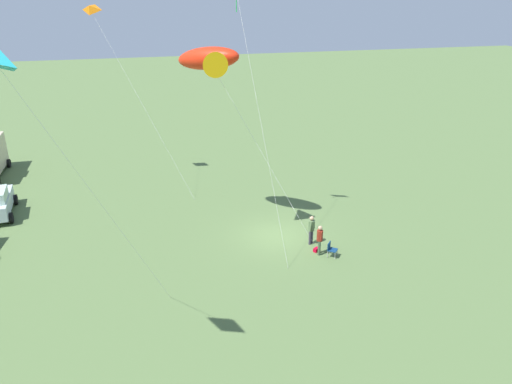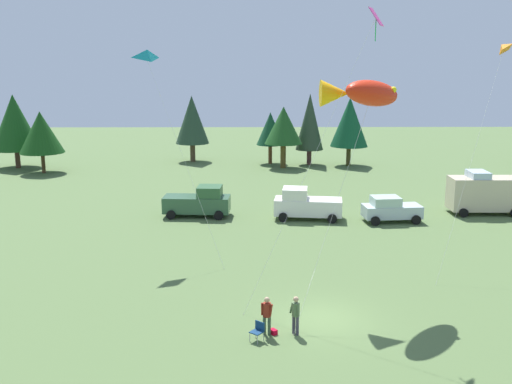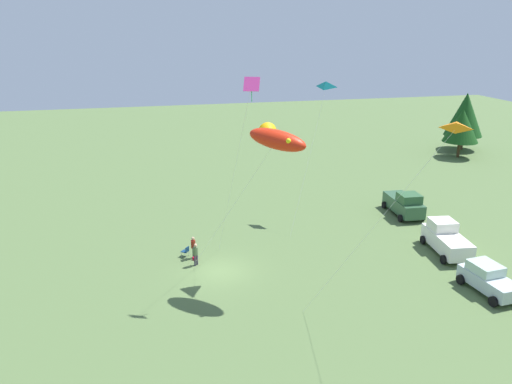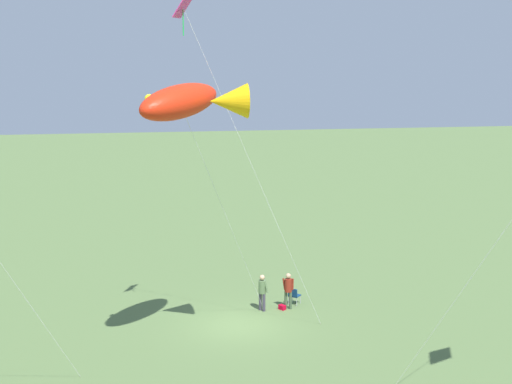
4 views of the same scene
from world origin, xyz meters
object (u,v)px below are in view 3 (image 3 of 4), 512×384
Objects in this scene: backpack_on_grass at (195,258)px; truck_white_pickup at (446,239)px; person_spectator at (193,246)px; kite_large_fish at (275,138)px; kite_diamond_rainbow at (250,92)px; person_kite_flyer at (196,253)px; kite_delta_orange at (455,126)px; kite_delta_teal at (326,85)px; truck_green_flatbed at (404,204)px; car_silver_compact at (488,279)px; folding_chair at (186,251)px.

backpack_on_grass is 19.58m from truck_white_pickup.
kite_large_fish is at bearing 153.91° from person_spectator.
truck_white_pickup is 16.95m from kite_large_fish.
kite_diamond_rainbow is (4.40, 3.37, 12.95)m from backpack_on_grass.
backpack_on_grass is at bearing -40.99° from person_kite_flyer.
backpack_on_grass is 0.03× the size of kite_delta_orange.
person_spectator is at bearing -140.37° from kite_delta_orange.
kite_delta_teal is at bearing 119.29° from backpack_on_grass.
person_kite_flyer is 21.03m from truck_green_flatbed.
kite_delta_orange is at bearing 116.21° from car_silver_compact.
kite_delta_teal reaches higher than truck_white_pickup.
kite_diamond_rainbow reaches higher than backpack_on_grass.
kite_diamond_rainbow is (-9.17, -8.06, 0.75)m from kite_delta_orange.
car_silver_compact is (9.31, 18.44, 0.84)m from backpack_on_grass.
kite_large_fish reaches higher than truck_green_flatbed.
kite_diamond_rainbow is at bearing -175.79° from person_kite_flyer.
truck_green_flatbed is (-4.60, 20.25, 0.08)m from person_spectator.
kite_diamond_rainbow is (9.30, -16.82, 11.96)m from truck_green_flatbed.
kite_delta_orange is at bearing 146.75° from person_spectator.
kite_delta_orange reaches higher than kite_large_fish.
car_silver_compact is at bearing 19.09° from kite_delta_teal.
kite_delta_teal is at bearing 146.26° from kite_large_fish.
kite_large_fish is (1.29, -14.30, 9.00)m from truck_white_pickup.
car_silver_compact reaches higher than folding_chair.
kite_delta_teal reaches higher than kite_large_fish.
person_kite_flyer is 10.95m from kite_large_fish.
car_silver_compact reaches higher than backpack_on_grass.
car_silver_compact is (14.21, -1.76, -0.15)m from truck_green_flatbed.
person_spectator is 0.96m from backpack_on_grass.
folding_chair is at bearing -64.14° from kite_delta_teal.
backpack_on_grass is (-0.95, 0.01, -0.91)m from person_kite_flyer.
kite_diamond_rainbow is at bearing -39.04° from kite_delta_teal.
kite_delta_orange is 0.91× the size of kite_diamond_rainbow.
truck_white_pickup reaches higher than car_silver_compact.
car_silver_compact is at bearing 169.66° from person_spectator.
kite_delta_orange is at bearing 41.31° from kite_diamond_rainbow.
person_spectator is at bearing -38.34° from person_kite_flyer.
car_silver_compact is at bearing -3.36° from truck_green_flatbed.
car_silver_compact is 0.34× the size of kite_delta_orange.
truck_green_flatbed is at bearing 154.63° from kite_delta_orange.
folding_chair is 0.07× the size of kite_large_fish.
person_spectator is 21.25m from kite_delta_orange.
person_kite_flyer is 0.16× the size of kite_large_fish.
kite_delta_teal reaches higher than folding_chair.
backpack_on_grass is 20.80m from truck_green_flatbed.
person_spectator is 0.34× the size of truck_green_flatbed.
person_kite_flyer is 5.44× the size of backpack_on_grass.
kite_diamond_rainbow reaches higher than folding_chair.
kite_large_fish reaches higher than folding_chair.
person_spectator is (0.39, 0.54, 0.53)m from folding_chair.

